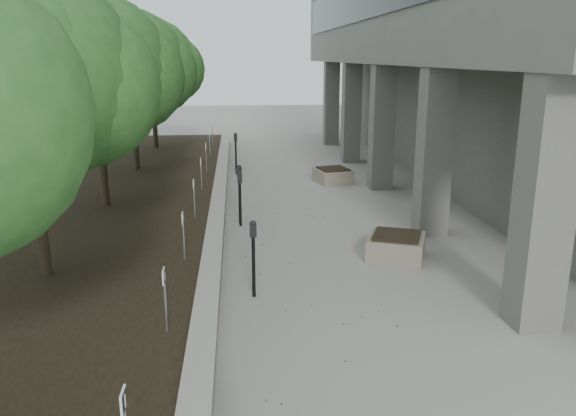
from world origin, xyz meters
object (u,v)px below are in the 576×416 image
parking_meter_3 (240,194)px  parking_meter_4 (240,199)px  crabapple_tree_4 (132,90)px  crabapple_tree_5 (152,84)px  crabapple_tree_3 (98,102)px  planter_front (396,246)px  planter_back (333,175)px  parking_meter_2 (253,259)px  parking_meter_5 (236,153)px  crabapple_tree_2 (29,124)px

parking_meter_3 → parking_meter_4: parking_meter_3 is taller
crabapple_tree_4 → crabapple_tree_5: same height
crabapple_tree_3 → planter_front: (6.89, -3.69, -2.85)m
crabapple_tree_5 → parking_meter_3: bearing=-71.6°
crabapple_tree_5 → planter_back: (6.80, -6.00, -2.86)m
crabapple_tree_4 → parking_meter_3: crabapple_tree_4 is taller
parking_meter_2 → planter_front: 3.63m
parking_meter_4 → parking_meter_5: 6.78m
crabapple_tree_5 → parking_meter_2: 16.10m
parking_meter_2 → parking_meter_4: size_ratio=1.01×
parking_meter_4 → planter_back: (3.24, 4.95, -0.46)m
crabapple_tree_2 → parking_meter_3: 6.04m
crabapple_tree_2 → planter_front: size_ratio=4.70×
parking_meter_3 → parking_meter_5: size_ratio=1.01×
parking_meter_3 → parking_meter_4: bearing=-90.3°
crabapple_tree_2 → parking_meter_2: 4.49m
parking_meter_3 → planter_back: (3.25, 4.72, -0.52)m
crabapple_tree_4 → crabapple_tree_3: bearing=-90.0°
parking_meter_4 → planter_back: parking_meter_4 is taller
crabapple_tree_5 → planter_back: crabapple_tree_5 is taller
crabapple_tree_4 → parking_meter_4: crabapple_tree_4 is taller
crabapple_tree_2 → crabapple_tree_5: bearing=90.0°
crabapple_tree_2 → crabapple_tree_3: 5.00m
crabapple_tree_3 → crabapple_tree_5: (0.00, 10.00, 0.00)m
planter_front → crabapple_tree_4: bearing=128.4°
crabapple_tree_3 → planter_back: 8.39m
parking_meter_4 → planter_front: (3.33, -2.74, -0.45)m
crabapple_tree_4 → planter_front: crabapple_tree_4 is taller
parking_meter_2 → parking_meter_3: bearing=89.3°
crabapple_tree_3 → crabapple_tree_4: same height
parking_meter_3 → parking_meter_4: 0.24m
crabapple_tree_4 → planter_front: bearing=-51.6°
crabapple_tree_3 → parking_meter_5: 7.18m
crabapple_tree_3 → planter_back: size_ratio=4.90×
crabapple_tree_2 → parking_meter_3: (3.56, 4.28, -2.34)m
parking_meter_2 → planter_back: parking_meter_2 is taller
parking_meter_2 → parking_meter_5: bearing=88.4°
crabapple_tree_4 → parking_meter_5: crabapple_tree_4 is taller
crabapple_tree_5 → planter_front: 15.59m
crabapple_tree_5 → parking_meter_5: bearing=-50.2°
parking_meter_3 → parking_meter_5: (-0.09, 6.55, -0.01)m
crabapple_tree_2 → parking_meter_4: bearing=48.6°
planter_front → parking_meter_3: bearing=138.3°
crabapple_tree_3 → parking_meter_2: bearing=-55.5°
parking_meter_5 → planter_front: (3.42, -9.52, -0.50)m
crabapple_tree_4 → crabapple_tree_2: bearing=-90.0°
crabapple_tree_4 → parking_meter_5: (3.47, 0.83, -2.35)m
parking_meter_2 → planter_back: size_ratio=1.30×
parking_meter_5 → crabapple_tree_4: bearing=-170.5°
parking_meter_3 → crabapple_tree_4: bearing=119.4°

